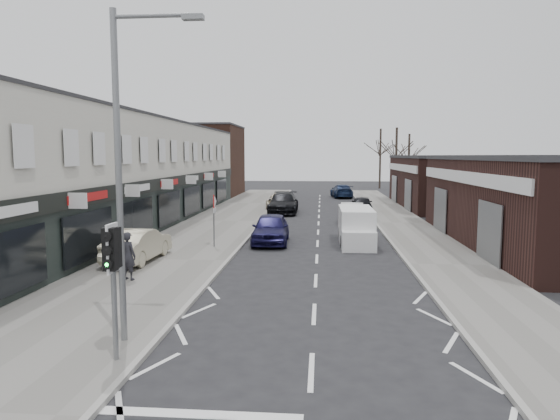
% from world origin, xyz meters
% --- Properties ---
extents(ground, '(160.00, 160.00, 0.00)m').
position_xyz_m(ground, '(0.00, 0.00, 0.00)').
color(ground, black).
rests_on(ground, ground).
extents(pavement_left, '(5.50, 64.00, 0.12)m').
position_xyz_m(pavement_left, '(-6.75, 22.00, 0.06)').
color(pavement_left, slate).
rests_on(pavement_left, ground).
extents(pavement_right, '(3.50, 64.00, 0.12)m').
position_xyz_m(pavement_right, '(5.75, 22.00, 0.06)').
color(pavement_right, slate).
rests_on(pavement_right, ground).
extents(shop_terrace_left, '(8.00, 41.00, 7.10)m').
position_xyz_m(shop_terrace_left, '(-13.50, 19.50, 3.55)').
color(shop_terrace_left, beige).
rests_on(shop_terrace_left, ground).
extents(brick_block_far, '(8.00, 10.00, 8.00)m').
position_xyz_m(brick_block_far, '(-13.50, 45.00, 4.00)').
color(brick_block_far, '#40241B').
rests_on(brick_block_far, ground).
extents(right_unit_far, '(10.00, 16.00, 4.50)m').
position_xyz_m(right_unit_far, '(12.50, 34.00, 2.25)').
color(right_unit_far, '#331B17').
rests_on(right_unit_far, ground).
extents(tree_far_a, '(3.60, 3.60, 8.00)m').
position_xyz_m(tree_far_a, '(9.00, 48.00, 0.00)').
color(tree_far_a, '#382D26').
rests_on(tree_far_a, ground).
extents(tree_far_b, '(3.60, 3.60, 7.50)m').
position_xyz_m(tree_far_b, '(11.50, 54.00, 0.00)').
color(tree_far_b, '#382D26').
rests_on(tree_far_b, ground).
extents(tree_far_c, '(3.60, 3.60, 8.50)m').
position_xyz_m(tree_far_c, '(8.50, 60.00, 0.00)').
color(tree_far_c, '#382D26').
rests_on(tree_far_c, ground).
extents(traffic_light, '(0.28, 0.60, 3.10)m').
position_xyz_m(traffic_light, '(-4.40, -2.02, 2.41)').
color(traffic_light, slate).
rests_on(traffic_light, pavement_left).
extents(street_lamp, '(2.23, 0.22, 8.00)m').
position_xyz_m(street_lamp, '(-4.53, -0.80, 4.62)').
color(street_lamp, slate).
rests_on(street_lamp, pavement_left).
extents(warning_sign, '(0.12, 0.80, 2.70)m').
position_xyz_m(warning_sign, '(-5.16, 12.00, 2.20)').
color(warning_sign, slate).
rests_on(warning_sign, pavement_left).
extents(white_van, '(1.75, 4.90, 1.90)m').
position_xyz_m(white_van, '(2.05, 14.15, 0.90)').
color(white_van, white).
rests_on(white_van, ground).
extents(sedan_on_pavement, '(1.72, 4.45, 1.45)m').
position_xyz_m(sedan_on_pavement, '(-7.77, 8.35, 0.84)').
color(sedan_on_pavement, '#BAB294').
rests_on(sedan_on_pavement, pavement_left).
extents(pedestrian, '(0.76, 0.63, 1.80)m').
position_xyz_m(pedestrian, '(-6.91, 5.09, 1.02)').
color(pedestrian, '#222227').
rests_on(pedestrian, pavement_left).
extents(parked_car_left_a, '(2.02, 4.72, 1.59)m').
position_xyz_m(parked_car_left_a, '(-2.52, 13.95, 0.79)').
color(parked_car_left_a, '#161440').
rests_on(parked_car_left_a, ground).
extents(parked_car_left_b, '(2.35, 5.70, 1.65)m').
position_xyz_m(parked_car_left_b, '(-2.91, 28.02, 0.83)').
color(parked_car_left_b, black).
rests_on(parked_car_left_b, ground).
extents(parked_car_left_c, '(2.35, 5.03, 1.39)m').
position_xyz_m(parked_car_left_c, '(-3.40, 31.39, 0.70)').
color(parked_car_left_c, '#C1B49A').
rests_on(parked_car_left_c, ground).
extents(parked_car_right_a, '(1.82, 4.45, 1.44)m').
position_xyz_m(parked_car_right_a, '(2.33, 22.59, 0.72)').
color(parked_car_right_a, silver).
rests_on(parked_car_right_a, ground).
extents(parked_car_right_b, '(1.92, 4.26, 1.42)m').
position_xyz_m(parked_car_right_b, '(3.50, 28.61, 0.71)').
color(parked_car_right_b, black).
rests_on(parked_car_right_b, ground).
extents(parked_car_right_c, '(2.59, 5.30, 1.48)m').
position_xyz_m(parked_car_right_c, '(2.44, 43.76, 0.74)').
color(parked_car_right_c, '#142140').
rests_on(parked_car_right_c, ground).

